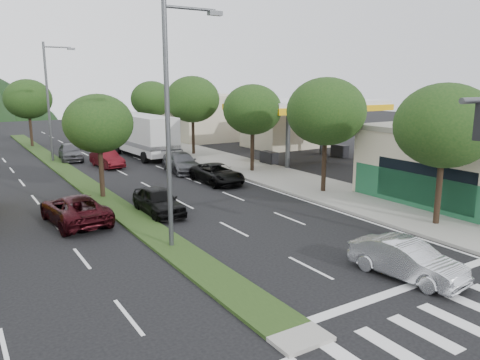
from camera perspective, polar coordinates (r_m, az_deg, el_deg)
ground at (r=13.70m, az=6.07°, el=-18.02°), size 160.00×160.00×0.00m
sidewalk_right at (r=40.21m, az=-1.86°, el=2.29°), size 5.00×90.00×0.15m
median at (r=38.59m, az=-20.46°, el=1.10°), size 1.60×56.00×0.12m
storefront_right at (r=30.05m, az=26.59°, el=1.44°), size 9.00×10.00×4.00m
gas_canopy at (r=40.99m, az=8.23°, el=8.79°), size 12.20×8.20×5.25m
bldg_right_far at (r=59.83m, az=-5.28°, el=7.86°), size 10.00×16.00×5.20m
tree_r_a at (r=23.61m, az=23.67°, el=6.08°), size 4.60×4.60×6.63m
tree_r_b at (r=28.86m, az=10.44°, el=8.20°), size 4.80×4.80×6.94m
tree_r_c at (r=35.19m, az=1.53°, el=8.57°), size 4.40×4.40×6.48m
tree_r_d at (r=43.84m, az=-5.82°, el=9.75°), size 5.00×5.00×7.17m
tree_r_e at (r=52.99m, az=-10.69°, el=9.67°), size 4.60×4.60×6.71m
tree_med_near at (r=28.36m, az=-16.88°, el=6.59°), size 4.00×4.00×6.02m
tree_med_far at (r=53.81m, az=-24.43°, el=8.97°), size 4.80×4.80×6.94m
streetlight_near at (r=18.92m, az=-8.27°, el=8.06°), size 2.60×0.25×10.00m
streetlight_mid at (r=42.96m, az=-22.13°, el=9.44°), size 2.60×0.25×10.00m
sedan_silver at (r=17.70m, az=19.66°, el=-9.12°), size 1.97×4.26×1.35m
suv_maroon at (r=24.23m, az=-19.50°, el=-3.37°), size 2.72×5.28×1.42m
car_queue_a at (r=24.77m, az=-9.92°, el=-2.52°), size 1.69×4.19×1.43m
car_queue_b at (r=36.08m, az=-7.16°, el=2.14°), size 2.62×5.24×1.46m
car_queue_c at (r=39.26m, az=-15.90°, el=2.49°), size 1.86×4.25×1.36m
car_queue_d at (r=31.86m, az=-2.80°, el=0.78°), size 2.21×4.77×1.32m
car_queue_e at (r=43.64m, az=-19.97°, el=3.26°), size 2.33×4.71×1.54m
motorhome at (r=44.10m, az=-11.85°, el=5.45°), size 3.52×10.01×3.79m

